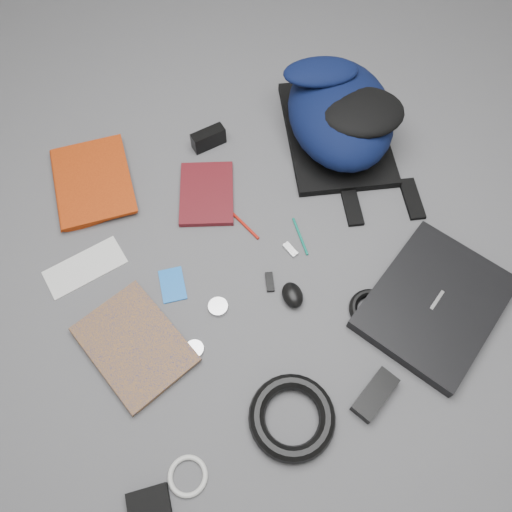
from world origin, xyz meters
name	(u,v)px	position (x,y,z in m)	size (l,w,h in m)	color
ground	(256,259)	(0.00, 0.00, 0.00)	(4.00, 4.00, 0.00)	#4F4F51
backpack	(340,113)	(0.41, 0.30, 0.10)	(0.33, 0.48, 0.20)	black
laptop	(435,303)	(0.36, -0.31, 0.02)	(0.38, 0.29, 0.04)	black
textbook_red	(55,191)	(-0.44, 0.44, 0.02)	(0.22, 0.29, 0.03)	maroon
comic_book	(100,372)	(-0.47, -0.13, 0.01)	(0.21, 0.28, 0.02)	#BD720D
envelope	(85,267)	(-0.43, 0.17, 0.00)	(0.21, 0.10, 0.00)	silver
dvd_case	(207,193)	(-0.04, 0.25, 0.01)	(0.15, 0.22, 0.02)	#410C10
compact_camera	(208,138)	(0.03, 0.43, 0.03)	(0.10, 0.04, 0.06)	black
sticker_disc	(199,177)	(-0.04, 0.32, 0.00)	(0.08, 0.08, 0.00)	silver
pen_teal	(300,236)	(0.14, 0.01, 0.00)	(0.01, 0.01, 0.12)	#0C6C57
pen_red	(241,222)	(0.01, 0.12, 0.00)	(0.01, 0.01, 0.15)	#A0160C
id_badge	(173,285)	(-0.23, 0.02, 0.00)	(0.06, 0.10, 0.00)	blue
usb_black	(270,282)	(0.00, -0.08, 0.01)	(0.02, 0.06, 0.01)	black
usb_silver	(290,250)	(0.10, -0.01, 0.00)	(0.02, 0.05, 0.01)	#BABABC
mouse	(292,295)	(0.04, -0.14, 0.02)	(0.05, 0.07, 0.04)	black
headphone_left	(218,307)	(-0.15, -0.09, 0.01)	(0.05, 0.05, 0.01)	silver
headphone_right	(195,349)	(-0.24, -0.17, 0.01)	(0.05, 0.05, 0.01)	silver
cable_coil	(371,309)	(0.21, -0.26, 0.01)	(0.11, 0.11, 0.02)	black
power_brick	(375,395)	(0.10, -0.45, 0.02)	(0.13, 0.05, 0.03)	black
power_cord_coil	(292,417)	(-0.10, -0.42, 0.02)	(0.20, 0.20, 0.04)	black
pouch	(150,510)	(-0.46, -0.46, 0.01)	(0.09, 0.09, 0.02)	black
white_cable_coil	(188,476)	(-0.36, -0.43, 0.01)	(0.09, 0.09, 0.01)	beige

